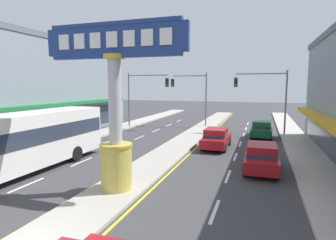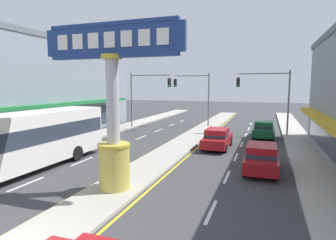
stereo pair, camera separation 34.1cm
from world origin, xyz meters
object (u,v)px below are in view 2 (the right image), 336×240
object	(u,v)px
storefront_left	(33,87)
traffic_light_median_far	(196,91)
bus_mid_left_lane	(24,139)
sedan_near_right_lane	(261,157)
district_sign	(113,114)
traffic_light_left_side	(145,90)
pedestrian_near_kerb	(12,141)
traffic_light_right_side	(269,91)
sedan_near_left_lane	(217,138)
sedan_far_left_oncoming	(264,129)

from	to	relation	value
storefront_left	traffic_light_median_far	world-z (taller)	storefront_left
bus_mid_left_lane	storefront_left	bearing A→B (deg)	132.14
traffic_light_median_far	sedan_near_right_lane	bearing A→B (deg)	-63.94
district_sign	storefront_left	xyz separation A→B (m)	(-14.94, 10.59, 1.07)
traffic_light_left_side	pedestrian_near_kerb	xyz separation A→B (m)	(-3.00, -15.01, -3.12)
traffic_light_right_side	sedan_near_left_lane	distance (m)	8.77
traffic_light_median_far	sedan_near_right_lane	distance (m)	17.81
district_sign	traffic_light_right_side	bearing A→B (deg)	69.84
sedan_near_right_lane	bus_mid_left_lane	bearing A→B (deg)	-159.97
traffic_light_right_side	sedan_near_left_lane	size ratio (longest dim) A/B	1.43
traffic_light_median_far	sedan_near_right_lane	size ratio (longest dim) A/B	1.44
sedan_far_left_oncoming	pedestrian_near_kerb	bearing A→B (deg)	-139.55
traffic_light_median_far	bus_mid_left_lane	distance (m)	20.88
traffic_light_right_side	sedan_near_right_lane	size ratio (longest dim) A/B	1.44
traffic_light_left_side	bus_mid_left_lane	size ratio (longest dim) A/B	0.55
storefront_left	sedan_near_right_lane	bearing A→B (deg)	-13.78
bus_mid_left_lane	sedan_far_left_oncoming	distance (m)	19.79
traffic_light_left_side	pedestrian_near_kerb	world-z (taller)	traffic_light_left_side
sedan_near_right_lane	traffic_light_left_side	bearing A→B (deg)	135.14
district_sign	sedan_far_left_oncoming	size ratio (longest dim) A/B	1.67
traffic_light_left_side	sedan_near_left_lane	distance (m)	12.53
district_sign	sedan_near_right_lane	size ratio (longest dim) A/B	1.69
sedan_near_right_lane	sedan_near_left_lane	bearing A→B (deg)	123.54
traffic_light_median_far	traffic_light_left_side	bearing A→B (deg)	-147.83
traffic_light_median_far	sedan_near_right_lane	xyz separation A→B (m)	(7.68, -15.71, -3.41)
sedan_near_right_lane	pedestrian_near_kerb	distance (m)	15.83
traffic_light_median_far	pedestrian_near_kerb	bearing A→B (deg)	-113.70
traffic_light_right_side	sedan_near_right_lane	distance (m)	12.68
sedan_near_left_lane	bus_mid_left_lane	bearing A→B (deg)	-133.68
district_sign	bus_mid_left_lane	size ratio (longest dim) A/B	0.65
bus_mid_left_lane	traffic_light_median_far	bearing A→B (deg)	76.97
traffic_light_left_side	traffic_light_right_side	bearing A→B (deg)	-1.72
storefront_left	traffic_light_right_side	bearing A→B (deg)	18.14
sedan_near_right_lane	pedestrian_near_kerb	size ratio (longest dim) A/B	2.58
district_sign	bus_mid_left_lane	world-z (taller)	district_sign
district_sign	storefront_left	size ratio (longest dim) A/B	0.30
storefront_left	bus_mid_left_lane	bearing A→B (deg)	-47.86
storefront_left	traffic_light_left_side	distance (m)	11.26
traffic_light_right_side	traffic_light_median_far	size ratio (longest dim) A/B	1.00
pedestrian_near_kerb	traffic_light_left_side	bearing A→B (deg)	78.71
traffic_light_left_side	traffic_light_median_far	distance (m)	5.86
storefront_left	traffic_light_median_far	xyz separation A→B (m)	(13.44, 10.53, -0.40)
storefront_left	traffic_light_right_side	world-z (taller)	storefront_left
district_sign	sedan_near_right_lane	xyz separation A→B (m)	(6.18, 5.41, -2.73)
storefront_left	traffic_light_left_side	size ratio (longest dim) A/B	3.95
storefront_left	traffic_light_median_far	distance (m)	17.08
sedan_near_left_lane	pedestrian_near_kerb	world-z (taller)	pedestrian_near_kerb
pedestrian_near_kerb	sedan_near_right_lane	bearing A→B (deg)	8.81
pedestrian_near_kerb	traffic_light_right_side	bearing A→B (deg)	42.55
traffic_light_left_side	bus_mid_left_lane	bearing A→B (deg)	-89.04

